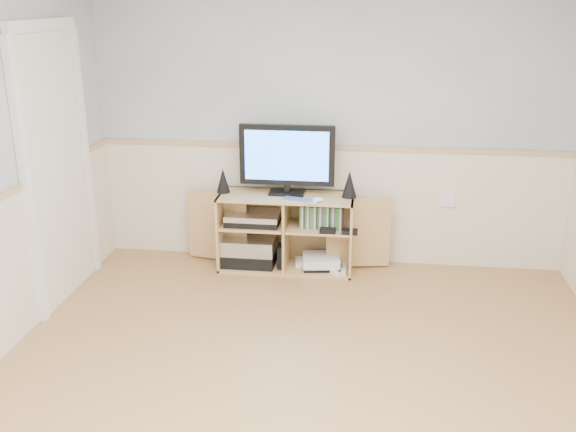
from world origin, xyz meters
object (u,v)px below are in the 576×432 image
object	(u,v)px
media_cabinet	(287,229)
monitor	(287,157)
game_consoles	(320,262)
keyboard	(300,200)

from	to	relation	value
media_cabinet	monitor	world-z (taller)	monitor
monitor	game_consoles	distance (m)	0.95
media_cabinet	keyboard	xyz separation A→B (m)	(0.13, -0.19, 0.32)
media_cabinet	game_consoles	bearing A→B (deg)	-12.49
media_cabinet	keyboard	size ratio (longest dim) A/B	5.98
media_cabinet	game_consoles	xyz separation A→B (m)	(0.29, -0.06, -0.26)
keyboard	game_consoles	size ratio (longest dim) A/B	0.64
keyboard	media_cabinet	bearing A→B (deg)	139.54
media_cabinet	monitor	distance (m)	0.64
monitor	media_cabinet	bearing A→B (deg)	90.00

